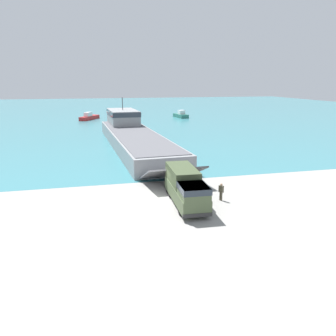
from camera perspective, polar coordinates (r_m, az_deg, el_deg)
name	(u,v)px	position (r m, az deg, el deg)	size (l,w,h in m)	color
ground_plane	(157,196)	(31.55, -2.01, -4.87)	(240.00, 240.00, 0.00)	gray
water_surface	(107,111)	(124.32, -10.61, 9.78)	(240.00, 180.00, 0.01)	teal
landing_craft	(132,134)	(56.83, -6.26, 5.90)	(9.47, 41.61, 7.56)	gray
military_truck	(186,187)	(29.14, 3.11, -3.29)	(2.68, 8.04, 3.04)	#475638
soldier_on_ramp	(221,191)	(30.45, 9.23, -3.92)	(0.41, 0.50, 1.64)	#4C4738
moored_boat_a	(89,117)	(96.57, -13.56, 8.62)	(5.81, 8.14, 2.14)	#B22323
moored_boat_b	(181,115)	(99.43, 2.25, 9.20)	(3.46, 6.42, 2.21)	#2D7060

